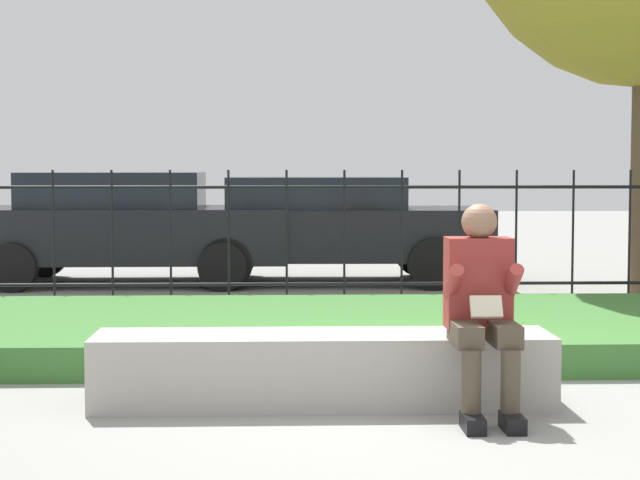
# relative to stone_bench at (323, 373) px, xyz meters

# --- Properties ---
(ground_plane) EXTENTS (60.00, 60.00, 0.00)m
(ground_plane) POSITION_rel_stone_bench_xyz_m (0.38, 0.00, -0.20)
(ground_plane) COLOR gray
(stone_bench) EXTENTS (2.79, 0.58, 0.44)m
(stone_bench) POSITION_rel_stone_bench_xyz_m (0.00, 0.00, 0.00)
(stone_bench) COLOR #ADA89E
(stone_bench) RESTS_ON ground_plane
(person_seated_reader) EXTENTS (0.42, 0.73, 1.24)m
(person_seated_reader) POSITION_rel_stone_bench_xyz_m (0.91, -0.32, 0.48)
(person_seated_reader) COLOR black
(person_seated_reader) RESTS_ON ground_plane
(grass_berm) EXTENTS (10.71, 2.98, 0.25)m
(grass_berm) POSITION_rel_stone_bench_xyz_m (0.38, 2.19, -0.07)
(grass_berm) COLOR #3D7533
(grass_berm) RESTS_ON ground_plane
(iron_fence) EXTENTS (8.71, 0.03, 1.44)m
(iron_fence) POSITION_rel_stone_bench_xyz_m (0.38, 4.25, 0.56)
(iron_fence) COLOR black
(iron_fence) RESTS_ON ground_plane
(car_parked_center) EXTENTS (4.03, 1.99, 1.34)m
(car_parked_center) POSITION_rel_stone_bench_xyz_m (0.31, 7.07, 0.53)
(car_parked_center) COLOR black
(car_parked_center) RESTS_ON ground_plane
(car_parked_left) EXTENTS (3.98, 2.02, 1.40)m
(car_parked_left) POSITION_rel_stone_bench_xyz_m (-2.23, 7.05, 0.55)
(car_parked_left) COLOR black
(car_parked_left) RESTS_ON ground_plane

